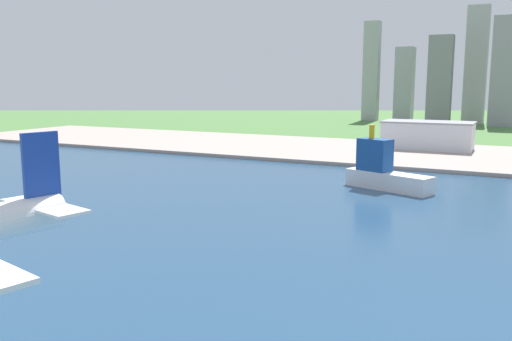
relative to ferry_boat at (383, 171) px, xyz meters
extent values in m
plane|color=#4B783D|center=(9.96, -59.97, -8.92)|extent=(2400.00, 2400.00, 0.00)
cube|color=navy|center=(9.96, -119.97, -8.84)|extent=(840.00, 360.00, 0.15)
cube|color=#A5958C|center=(9.96, 130.03, -7.67)|extent=(840.00, 140.00, 2.50)
cube|color=#193899|center=(8.46, -215.57, 32.23)|extent=(1.56, 4.56, 10.28)
cube|color=white|center=(8.46, -215.57, 28.37)|extent=(14.65, 7.39, 0.36)
cube|color=white|center=(2.93, -1.10, -4.54)|extent=(45.20, 25.85, 8.47)
cube|color=#19478C|center=(-5.02, 1.89, 7.63)|extent=(18.13, 14.25, 15.86)
cylinder|color=yellow|center=(-7.09, 2.67, 18.94)|extent=(2.64, 2.64, 6.77)
cube|color=silver|center=(-3.84, 156.30, 3.33)|extent=(64.02, 32.18, 19.51)
cube|color=gray|center=(-3.84, 156.30, 13.69)|extent=(65.30, 32.82, 1.20)
cube|color=#9FA2A4|center=(-130.40, 473.00, 57.32)|extent=(20.49, 15.57, 132.47)
cube|color=#9A9BA4|center=(-86.48, 477.84, 39.90)|extent=(22.85, 24.66, 97.65)
cube|color=gray|center=(-35.61, 434.89, 45.08)|extent=(27.95, 19.35, 108.01)
cube|color=#A1A5A4|center=(0.87, 478.57, 64.02)|extent=(26.28, 18.54, 145.88)
cube|color=gray|center=(34.41, 441.42, 54.96)|extent=(27.44, 21.49, 127.75)
camera|label=1|loc=(60.10, -261.28, 43.26)|focal=37.79mm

